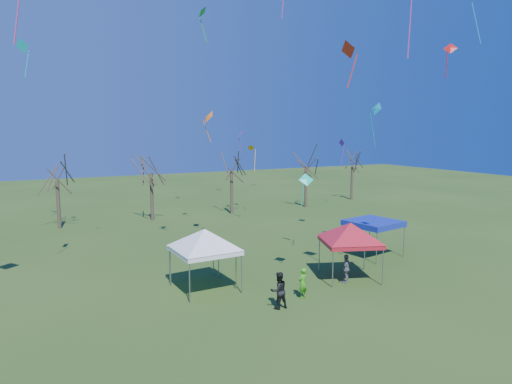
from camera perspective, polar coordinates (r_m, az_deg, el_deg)
ground at (r=25.27m, az=7.33°, el=-12.77°), size 140.00×140.00×0.00m
tree_1 at (r=44.22m, az=-23.72°, el=3.19°), size 3.42×3.42×7.54m
tree_2 at (r=45.24m, az=-13.04°, el=4.37°), size 3.71×3.71×8.18m
tree_3 at (r=47.73m, az=-3.10°, el=4.47°), size 3.59×3.59×7.91m
tree_4 at (r=52.22m, az=6.31°, el=4.71°), size 3.58×3.58×7.89m
tree_5 at (r=58.88m, az=12.00°, el=4.61°), size 3.39×3.39×7.46m
tent_white_west at (r=25.24m, az=-6.44°, el=-5.13°), size 4.53×4.53×4.00m
tent_white_mid at (r=25.85m, az=-6.80°, el=-5.29°), size 4.24×4.24×3.75m
tent_red at (r=27.60m, az=11.74°, el=-4.25°), size 4.17×4.17×3.93m
tent_blue at (r=33.08m, az=14.46°, el=-3.82°), size 3.72×3.72×2.53m
person_dark at (r=23.19m, az=2.85°, el=-12.18°), size 0.91×0.71×1.87m
person_green at (r=24.68m, az=5.85°, el=-11.26°), size 0.70×0.59×1.63m
person_grey at (r=27.36m, az=11.20°, el=-9.36°), size 1.02×0.97×1.70m
kite_12 at (r=53.66m, az=10.70°, el=6.00°), size 0.41×0.94×2.96m
kite_2 at (r=42.81m, az=-27.16°, el=15.93°), size 1.29×1.23×3.13m
kite_17 at (r=32.46m, az=14.76°, el=9.93°), size 0.60×1.01×3.08m
kite_11 at (r=34.95m, az=-5.97°, el=9.34°), size 0.80×1.17×2.43m
kite_19 at (r=46.76m, az=-1.95°, el=7.25°), size 0.69×0.88×2.08m
kite_24 at (r=36.35m, az=-6.75°, el=21.42°), size 1.12×1.22×2.63m
kite_9 at (r=25.37m, az=23.11°, el=16.09°), size 0.79×0.81×1.72m
kite_1 at (r=26.49m, az=6.28°, el=1.49°), size 1.02×0.84×1.95m
kite_22 at (r=47.01m, az=-0.60°, el=5.43°), size 1.08×1.05×2.73m
kite_27 at (r=27.76m, az=11.52°, el=17.02°), size 0.74×1.15×2.76m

